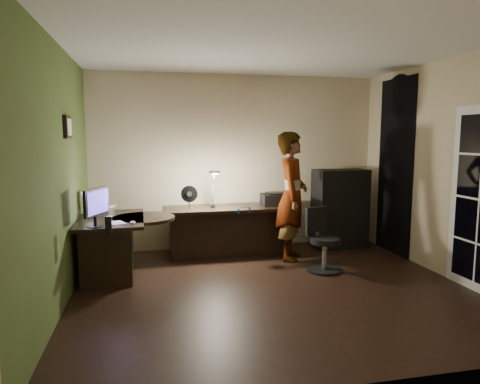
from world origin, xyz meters
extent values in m
cube|color=black|center=(0.00, 0.00, -0.01)|extent=(4.50, 4.00, 0.01)
cube|color=silver|center=(0.00, 0.00, 2.71)|extent=(4.50, 4.00, 0.01)
cube|color=#C8B68E|center=(0.00, 2.00, 1.35)|extent=(4.50, 0.01, 2.70)
cube|color=#C8B68E|center=(0.00, -2.00, 1.35)|extent=(4.50, 0.01, 2.70)
cube|color=#C8B68E|center=(-2.25, 0.00, 1.35)|extent=(0.01, 4.00, 2.70)
cube|color=#C8B68E|center=(2.25, 0.00, 1.35)|extent=(0.01, 4.00, 2.70)
cube|color=#435A26|center=(-2.24, 0.00, 1.35)|extent=(0.00, 4.00, 2.70)
cube|color=black|center=(2.24, 1.15, 1.30)|extent=(0.01, 0.90, 2.60)
cube|color=white|center=(2.24, -0.55, 1.05)|extent=(0.02, 0.92, 2.10)
cube|color=black|center=(-2.22, 0.45, 1.85)|extent=(0.04, 0.30, 0.25)
cube|color=black|center=(-1.83, 0.89, 0.37)|extent=(0.80, 1.29, 0.74)
cube|color=black|center=(-0.21, 1.53, 0.36)|extent=(1.93, 0.69, 0.72)
cube|color=black|center=(1.59, 1.60, 0.62)|extent=(0.85, 0.46, 1.24)
cube|color=silver|center=(-1.97, 1.11, 0.78)|extent=(0.32, 0.29, 0.11)
cube|color=silver|center=(-1.97, 1.11, 0.95)|extent=(0.40, 0.39, 0.22)
cube|color=black|center=(-1.96, 0.40, 0.89)|extent=(0.28, 0.48, 0.32)
ellipsoid|color=silver|center=(-1.56, 0.50, 0.75)|extent=(0.07, 0.10, 0.03)
cube|color=black|center=(-1.29, 0.74, 0.73)|extent=(0.11, 0.14, 0.01)
cube|color=black|center=(-1.44, 0.95, 0.73)|extent=(0.05, 0.13, 0.01)
cylinder|color=black|center=(-1.79, 0.05, 0.82)|extent=(0.08, 0.08, 0.18)
cube|color=silver|center=(-1.74, 0.56, 0.73)|extent=(0.24, 0.27, 0.01)
cube|color=black|center=(-0.81, 1.39, 0.89)|extent=(0.24, 0.14, 0.36)
cube|color=navy|center=(-0.09, 1.07, 0.75)|extent=(0.21, 0.13, 0.09)
cube|color=black|center=(0.53, 1.54, 0.81)|extent=(0.48, 0.38, 0.21)
cube|color=black|center=(-0.46, 1.49, 1.01)|extent=(0.21, 0.30, 0.60)
cube|color=black|center=(0.86, 0.48, 0.41)|extent=(0.57, 0.57, 0.82)
imported|color=#D8A88C|center=(0.62, 1.13, 0.91)|extent=(0.65, 0.77, 1.82)
camera|label=1|loc=(-1.36, -4.58, 1.74)|focal=32.00mm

